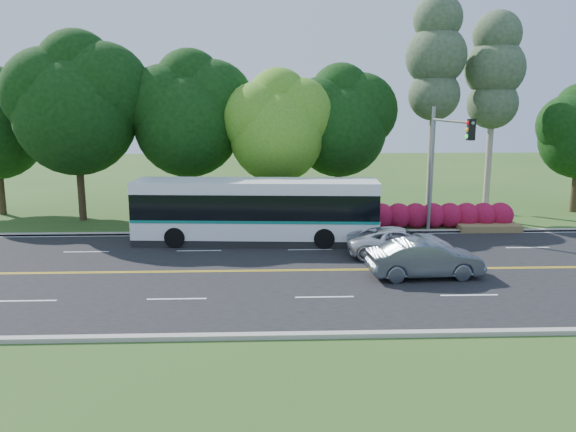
{
  "coord_description": "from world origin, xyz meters",
  "views": [
    {
      "loc": [
        -2.62,
        -23.44,
        7.09
      ],
      "look_at": [
        -1.66,
        2.0,
        2.03
      ],
      "focal_mm": 35.0,
      "sensor_mm": 36.0,
      "label": 1
    }
  ],
  "objects_px": {
    "traffic_signal": "(442,152)",
    "transit_bus": "(256,212)",
    "suv": "(400,242)",
    "sedan": "(425,259)"
  },
  "relations": [
    {
      "from": "sedan",
      "to": "traffic_signal",
      "type": "bearing_deg",
      "value": -25.36
    },
    {
      "from": "sedan",
      "to": "suv",
      "type": "relative_size",
      "value": 0.95
    },
    {
      "from": "traffic_signal",
      "to": "sedan",
      "type": "relative_size",
      "value": 1.49
    },
    {
      "from": "traffic_signal",
      "to": "transit_bus",
      "type": "xyz_separation_m",
      "value": [
        -9.71,
        -0.26,
        -3.03
      ]
    },
    {
      "from": "sedan",
      "to": "transit_bus",
      "type": "bearing_deg",
      "value": 44.52
    },
    {
      "from": "sedan",
      "to": "suv",
      "type": "xyz_separation_m",
      "value": [
        -0.28,
        3.25,
        -0.09
      ]
    },
    {
      "from": "traffic_signal",
      "to": "sedan",
      "type": "bearing_deg",
      "value": -111.42
    },
    {
      "from": "suv",
      "to": "sedan",
      "type": "bearing_deg",
      "value": -171.85
    },
    {
      "from": "traffic_signal",
      "to": "suv",
      "type": "height_order",
      "value": "traffic_signal"
    },
    {
      "from": "traffic_signal",
      "to": "sedan",
      "type": "distance_m",
      "value": 8.06
    }
  ]
}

